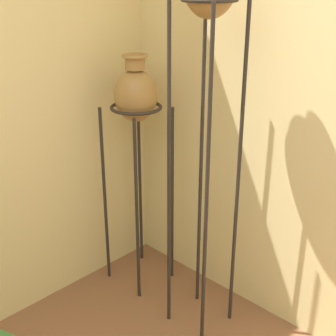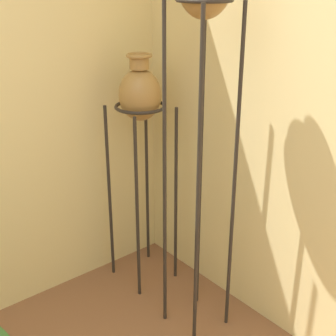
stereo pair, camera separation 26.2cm
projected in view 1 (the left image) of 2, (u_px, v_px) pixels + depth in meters
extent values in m
cylinder|color=#28231E|center=(207.00, 197.00, 2.26)|extent=(0.02, 0.02, 1.78)
cylinder|color=#28231E|center=(238.00, 181.00, 2.43)|extent=(0.02, 0.02, 1.78)
cylinder|color=#28231E|center=(169.00, 181.00, 2.43)|extent=(0.02, 0.02, 1.78)
cylinder|color=#28231E|center=(201.00, 168.00, 2.59)|extent=(0.02, 0.02, 1.78)
cylinder|color=#28231E|center=(137.00, 214.00, 2.74)|extent=(0.02, 0.02, 1.17)
cylinder|color=#28231E|center=(172.00, 198.00, 2.94)|extent=(0.02, 0.02, 1.17)
cylinder|color=#28231E|center=(105.00, 198.00, 2.93)|extent=(0.02, 0.02, 1.17)
cylinder|color=#28231E|center=(140.00, 184.00, 3.13)|extent=(0.02, 0.02, 1.17)
torus|color=#28231E|center=(136.00, 107.00, 2.71)|extent=(0.30, 0.30, 0.02)
ellipsoid|color=olive|center=(136.00, 96.00, 2.68)|extent=(0.25, 0.25, 0.30)
cylinder|color=olive|center=(135.00, 63.00, 2.61)|extent=(0.11, 0.11, 0.08)
torus|color=olive|center=(135.00, 56.00, 2.59)|extent=(0.15, 0.15, 0.02)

